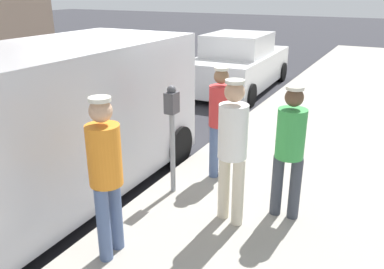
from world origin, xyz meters
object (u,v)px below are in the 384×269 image
(pedestrian_in_white, at_px, (233,144))
(parked_van, at_px, (35,127))
(pedestrian_in_orange, at_px, (106,169))
(pedestrian_in_red, at_px, (220,116))
(parked_sedan_ahead, at_px, (239,64))
(pedestrian_in_green, at_px, (290,145))
(parking_meter_near, at_px, (172,122))

(pedestrian_in_white, distance_m, parked_van, 2.58)
(pedestrian_in_orange, xyz_separation_m, parked_van, (-1.62, 0.56, 0.00))
(pedestrian_in_red, height_order, parked_sedan_ahead, pedestrian_in_red)
(pedestrian_in_green, relative_size, parked_van, 0.32)
(pedestrian_in_orange, bearing_deg, pedestrian_in_white, 53.70)
(pedestrian_in_orange, height_order, parked_van, parked_van)
(parking_meter_near, bearing_deg, pedestrian_in_red, 65.65)
(parking_meter_near, xyz_separation_m, pedestrian_in_red, (0.35, 0.78, -0.09))
(pedestrian_in_green, relative_size, pedestrian_in_red, 1.00)
(parking_meter_near, bearing_deg, pedestrian_in_orange, -85.31)
(pedestrian_in_white, relative_size, parked_sedan_ahead, 0.39)
(pedestrian_in_red, height_order, pedestrian_in_orange, pedestrian_in_orange)
(parking_meter_near, bearing_deg, parked_sedan_ahead, 103.83)
(pedestrian_in_white, bearing_deg, pedestrian_in_green, 37.10)
(parked_sedan_ahead, bearing_deg, pedestrian_in_orange, -77.85)
(parked_van, bearing_deg, pedestrian_in_orange, -19.08)
(pedestrian_in_green, bearing_deg, parking_meter_near, -176.25)
(pedestrian_in_green, height_order, pedestrian_in_red, pedestrian_in_green)
(parking_meter_near, distance_m, pedestrian_in_white, 1.05)
(pedestrian_in_red, distance_m, pedestrian_in_orange, 2.30)
(pedestrian_in_white, bearing_deg, parked_sedan_ahead, 110.80)
(parking_meter_near, relative_size, pedestrian_in_green, 0.91)
(parking_meter_near, xyz_separation_m, pedestrian_in_green, (1.55, 0.10, -0.08))
(pedestrian_in_red, relative_size, pedestrian_in_orange, 0.95)
(pedestrian_in_red, bearing_deg, pedestrian_in_orange, -95.74)
(pedestrian_in_green, bearing_deg, parked_van, -161.04)
(parking_meter_near, distance_m, pedestrian_in_green, 1.56)
(pedestrian_in_green, distance_m, pedestrian_in_white, 0.70)
(pedestrian_in_white, bearing_deg, pedestrian_in_orange, -126.30)
(parked_sedan_ahead, bearing_deg, pedestrian_in_red, -71.18)
(pedestrian_in_green, xyz_separation_m, pedestrian_in_red, (-1.20, 0.68, -0.01))
(pedestrian_in_green, xyz_separation_m, parked_van, (-3.05, -1.05, 0.06))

